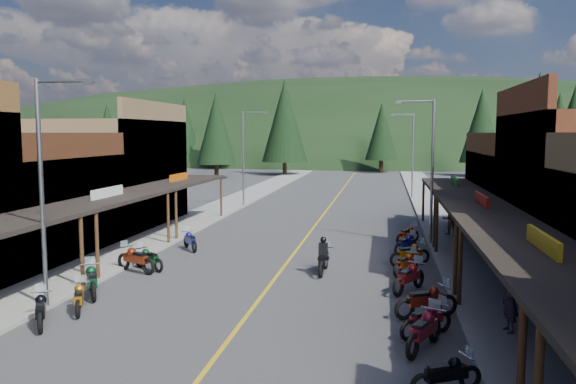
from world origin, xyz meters
The scene contains 41 objects.
ground centered at (0.00, 0.00, 0.00)m, with size 220.00×220.00×0.00m, color #38383A.
centerline centered at (0.00, 20.00, 0.01)m, with size 0.15×90.00×0.01m, color gold.
sidewalk_west centered at (-8.70, 20.00, 0.07)m, with size 3.40×94.00×0.15m, color gray.
sidewalk_east centered at (8.70, 20.00, 0.07)m, with size 3.40×94.00×0.15m, color gray.
shop_west_2 centered at (-13.75, 1.70, 2.53)m, with size 10.90×9.00×6.20m.
shop_west_3 centered at (-13.78, 11.30, 3.52)m, with size 10.90×10.20×8.20m.
shop_east_3 centered at (13.75, 11.30, 2.53)m, with size 10.90×10.20×6.20m.
streetlight_0 centered at (-6.95, -6.00, 4.46)m, with size 2.16×0.18×8.00m.
streetlight_1 centered at (-6.95, 22.00, 4.46)m, with size 2.16×0.18×8.00m.
streetlight_2 centered at (6.95, 8.00, 4.46)m, with size 2.16×0.18×8.00m.
streetlight_3 centered at (6.95, 30.00, 4.46)m, with size 2.16×0.18×8.00m.
ridge_hill centered at (0.00, 135.00, 0.00)m, with size 310.00×140.00×60.00m, color black.
pine_0 centered at (-40.00, 62.00, 6.48)m, with size 5.04×5.04×11.00m.
pine_1 centered at (-24.00, 70.00, 7.24)m, with size 5.88×5.88×12.50m.
pine_2 centered at (-10.00, 58.00, 7.99)m, with size 6.72×6.72×14.00m.
pine_3 centered at (4.00, 66.00, 6.48)m, with size 5.04×5.04×11.00m.
pine_4 centered at (18.00, 60.00, 7.24)m, with size 5.88×5.88×12.50m.
pine_5 centered at (34.00, 72.00, 7.99)m, with size 6.72×6.72×14.00m.
pine_7 centered at (-32.00, 76.00, 7.24)m, with size 5.88×5.88×12.50m.
pine_8 centered at (-22.00, 40.00, 5.98)m, with size 4.48×4.48×10.00m.
pine_9 centered at (24.00, 45.00, 6.38)m, with size 4.93×4.93×10.80m.
pine_10 centered at (-18.00, 50.00, 6.78)m, with size 5.38×5.38×11.60m.
pine_11 centered at (20.00, 38.00, 7.19)m, with size 5.82×5.82×12.40m.
bike_west_4 centered at (-6.25, -7.60, 0.59)m, with size 0.69×2.07×1.18m, color black, non-canonical shape.
bike_west_5 centered at (-5.81, -6.07, 0.56)m, with size 0.65×1.96×1.12m, color #A9640C, non-canonical shape.
bike_west_6 centered at (-6.36, -4.22, 0.67)m, with size 0.78×2.35×1.34m, color #0B3B1D, non-canonical shape.
bike_west_7 centered at (-6.31, -0.50, 0.66)m, with size 0.77×2.32×1.32m, color maroon, non-canonical shape.
bike_west_8 centered at (-5.91, 0.01, 0.57)m, with size 0.67×2.00×1.14m, color #0C401C, non-canonical shape.
bike_west_9 centered at (-5.54, 4.46, 0.57)m, with size 0.67×2.01×1.15m, color navy, non-canonical shape.
bike_east_3 centered at (6.05, -10.27, 0.54)m, with size 0.63×1.88×1.07m, color black, non-canonical shape.
bike_east_4 centered at (5.72, -7.61, 0.65)m, with size 0.76×2.27×1.30m, color maroon, non-canonical shape.
bike_east_5 centered at (5.85, -6.46, 0.58)m, with size 0.67×2.02×1.15m, color maroon, non-canonical shape.
bike_east_6 centered at (5.98, -4.68, 0.64)m, with size 0.75×2.25×1.29m, color maroon, non-canonical shape.
bike_east_7 centered at (5.54, -1.64, 0.65)m, with size 0.76×2.27×1.30m, color maroon, non-canonical shape.
bike_east_8 centered at (5.52, 1.14, 0.55)m, with size 0.64×1.92×1.09m, color #C03A0D, non-canonical shape.
bike_east_9 centered at (5.77, 2.92, 0.61)m, with size 0.72×2.15×1.23m, color #9A550B, non-canonical shape.
bike_east_10 centered at (5.68, 5.56, 0.56)m, with size 0.65×1.94×1.11m, color navy, non-canonical shape.
bike_east_11 centered at (5.88, 8.24, 0.58)m, with size 0.67×2.02×1.15m, color red, non-canonical shape.
rider_on_bike centered at (1.95, 0.71, 0.68)m, with size 0.81×2.26×1.71m.
pedestrian_east_a centered at (8.35, -6.01, 1.10)m, with size 0.70×0.46×1.91m, color #2F2233.
pedestrian_east_b centered at (8.43, 10.90, 1.05)m, with size 0.88×0.51×1.81m, color brown.
Camera 1 is at (4.52, -23.46, 6.18)m, focal length 35.00 mm.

